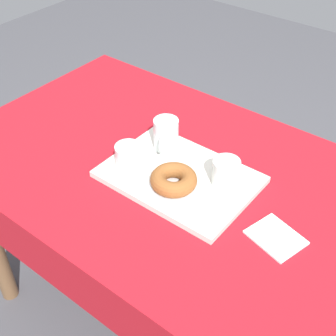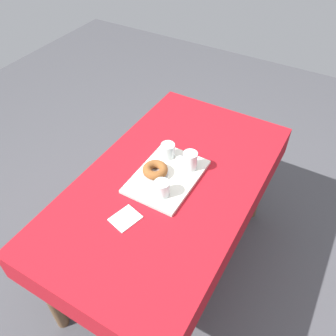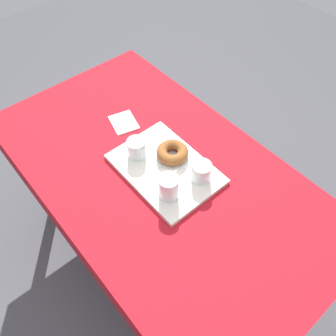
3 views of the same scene
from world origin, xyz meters
name	(u,v)px [view 3 (image 3 of 3)]	position (x,y,z in m)	size (l,w,h in m)	color
ground_plane	(161,252)	(0.00, 0.00, 0.00)	(6.00, 6.00, 0.00)	#47474C
dining_table	(159,185)	(0.00, 0.00, 0.66)	(1.47, 0.83, 0.75)	#A8141E
serving_tray	(165,169)	(-0.02, -0.02, 0.76)	(0.41, 0.29, 0.02)	silver
tea_mug_left	(169,187)	(-0.12, 0.05, 0.82)	(0.07, 0.11, 0.10)	silver
water_glass_near	(201,172)	(-0.14, -0.09, 0.81)	(0.07, 0.07, 0.08)	silver
water_glass_far	(137,149)	(0.11, 0.02, 0.81)	(0.07, 0.07, 0.08)	silver
donut_plate_left	(172,157)	(0.01, -0.08, 0.77)	(0.13, 0.13, 0.01)	silver
sugar_donut_left	(172,152)	(0.01, -0.08, 0.80)	(0.13, 0.13, 0.04)	brown
paper_napkin	(124,122)	(0.30, -0.05, 0.75)	(0.13, 0.10, 0.01)	white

